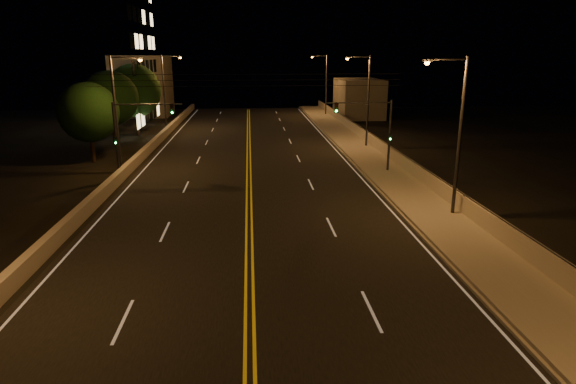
{
  "coord_description": "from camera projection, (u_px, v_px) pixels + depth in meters",
  "views": [
    {
      "loc": [
        0.16,
        -5.1,
        9.17
      ],
      "look_at": [
        2.0,
        18.0,
        2.5
      ],
      "focal_mm": 30.0,
      "sensor_mm": 36.0,
      "label": 1
    }
  ],
  "objects": [
    {
      "name": "road",
      "position": [
        249.0,
        226.0,
        26.57
      ],
      "size": [
        18.0,
        120.0,
        0.02
      ],
      "primitive_type": "cube",
      "color": "black",
      "rests_on": "ground"
    },
    {
      "name": "sidewalk",
      "position": [
        439.0,
        219.0,
        27.36
      ],
      "size": [
        3.6,
        120.0,
        0.3
      ],
      "primitive_type": "cube",
      "color": "gray",
      "rests_on": "ground"
    },
    {
      "name": "curb",
      "position": [
        407.0,
        221.0,
        27.23
      ],
      "size": [
        0.14,
        120.0,
        0.15
      ],
      "primitive_type": "cube",
      "color": "gray",
      "rests_on": "ground"
    },
    {
      "name": "parapet_wall",
      "position": [
        468.0,
        207.0,
        27.3
      ],
      "size": [
        0.3,
        120.0,
        1.0
      ],
      "primitive_type": "cube",
      "color": "#ADA290",
      "rests_on": "sidewalk"
    },
    {
      "name": "jersey_barrier",
      "position": [
        70.0,
        224.0,
        25.72
      ],
      "size": [
        0.45,
        120.0,
        0.85
      ],
      "primitive_type": "cube",
      "color": "#ADA290",
      "rests_on": "ground"
    },
    {
      "name": "distant_building_right",
      "position": [
        359.0,
        98.0,
        71.94
      ],
      "size": [
        6.0,
        10.0,
        5.57
      ],
      "primitive_type": "cube",
      "color": "slate",
      "rests_on": "ground"
    },
    {
      "name": "distant_building_left",
      "position": [
        143.0,
        86.0,
        73.17
      ],
      "size": [
        8.0,
        8.0,
        8.94
      ],
      "primitive_type": "cube",
      "color": "slate",
      "rests_on": "ground"
    },
    {
      "name": "parapet_rail",
      "position": [
        469.0,
        198.0,
        27.16
      ],
      "size": [
        0.06,
        120.0,
        0.06
      ],
      "primitive_type": "cylinder",
      "rotation": [
        1.57,
        0.0,
        0.0
      ],
      "color": "black",
      "rests_on": "parapet_wall"
    },
    {
      "name": "lane_markings",
      "position": [
        249.0,
        226.0,
        26.5
      ],
      "size": [
        17.32,
        116.0,
        0.0
      ],
      "color": "silver",
      "rests_on": "road"
    },
    {
      "name": "streetlight_1",
      "position": [
        456.0,
        128.0,
        26.55
      ],
      "size": [
        2.55,
        0.28,
        9.05
      ],
      "color": "#2D2D33",
      "rests_on": "ground"
    },
    {
      "name": "streetlight_2",
      "position": [
        366.0,
        96.0,
        46.98
      ],
      "size": [
        2.55,
        0.28,
        9.05
      ],
      "color": "#2D2D33",
      "rests_on": "ground"
    },
    {
      "name": "streetlight_3",
      "position": [
        324.0,
        81.0,
        72.25
      ],
      "size": [
        2.55,
        0.28,
        9.05
      ],
      "color": "#2D2D33",
      "rests_on": "ground"
    },
    {
      "name": "streetlight_5",
      "position": [
        119.0,
        107.0,
        37.15
      ],
      "size": [
        2.55,
        0.28,
        9.05
      ],
      "color": "#2D2D33",
      "rests_on": "ground"
    },
    {
      "name": "streetlight_6",
      "position": [
        166.0,
        87.0,
        58.54
      ],
      "size": [
        2.55,
        0.28,
        9.05
      ],
      "color": "#2D2D33",
      "rests_on": "ground"
    },
    {
      "name": "traffic_signal_right",
      "position": [
        377.0,
        127.0,
        37.14
      ],
      "size": [
        5.11,
        0.31,
        5.8
      ],
      "color": "#2D2D33",
      "rests_on": "ground"
    },
    {
      "name": "traffic_signal_left",
      "position": [
        130.0,
        130.0,
        35.71
      ],
      "size": [
        5.11,
        0.31,
        5.8
      ],
      "color": "#2D2D33",
      "rests_on": "ground"
    },
    {
      "name": "overhead_wires",
      "position": [
        246.0,
        80.0,
        33.62
      ],
      "size": [
        22.0,
        0.03,
        0.83
      ],
      "color": "black"
    },
    {
      "name": "building_tower",
      "position": [
        35.0,
        29.0,
        54.89
      ],
      "size": [
        24.0,
        15.0,
        25.02
      ],
      "color": "slate",
      "rests_on": "ground"
    },
    {
      "name": "tree_0",
      "position": [
        88.0,
        112.0,
        41.17
      ],
      "size": [
        5.09,
        5.09,
        6.9
      ],
      "color": "black",
      "rests_on": "ground"
    },
    {
      "name": "tree_1",
      "position": [
        111.0,
        98.0,
        49.55
      ],
      "size": [
        5.59,
        5.59,
        7.57
      ],
      "color": "black",
      "rests_on": "ground"
    },
    {
      "name": "tree_2",
      "position": [
        134.0,
        91.0,
        54.83
      ],
      "size": [
        6.0,
        6.0,
        8.13
      ],
      "color": "black",
      "rests_on": "ground"
    }
  ]
}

